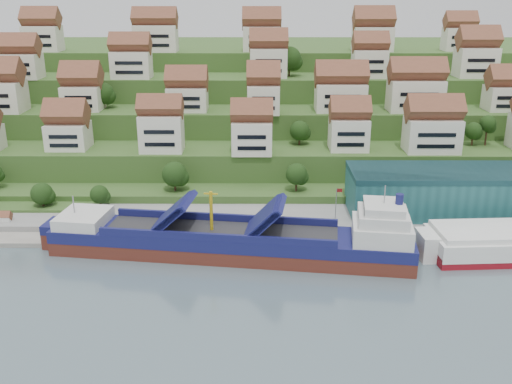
{
  "coord_description": "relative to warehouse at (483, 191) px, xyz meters",
  "views": [
    {
      "loc": [
        1.32,
        -104.04,
        49.63
      ],
      "look_at": [
        0.87,
        14.0,
        8.0
      ],
      "focal_mm": 40.0,
      "sensor_mm": 36.0,
      "label": 1
    }
  ],
  "objects": [
    {
      "name": "hillside_trees",
      "position": [
        -64.62,
        29.79,
        10.23
      ],
      "size": [
        135.72,
        62.16,
        30.72
      ],
      "color": "#204015",
      "rests_on": "ground"
    },
    {
      "name": "hillside",
      "position": [
        -52.0,
        86.55,
        3.46
      ],
      "size": [
        260.0,
        128.0,
        31.0
      ],
      "color": "#2D4C1E",
      "rests_on": "ground"
    },
    {
      "name": "cargo_ship",
      "position": [
        -54.21,
        -18.33,
        -4.15
      ],
      "size": [
        72.0,
        20.31,
        15.7
      ],
      "rotation": [
        0.0,
        0.0,
        -0.13
      ],
      "color": "#58241A",
      "rests_on": "ground"
    },
    {
      "name": "hillside_village",
      "position": [
        -50.29,
        43.1,
        16.99
      ],
      "size": [
        156.75,
        62.95,
        28.39
      ],
      "color": "white",
      "rests_on": "ground"
    },
    {
      "name": "warehouse",
      "position": [
        0.0,
        0.0,
        0.0
      ],
      "size": [
        60.0,
        15.0,
        10.0
      ],
      "primitive_type": "cube",
      "color": "#246164",
      "rests_on": "quay"
    },
    {
      "name": "flagpole",
      "position": [
        -33.89,
        -7.0,
        -0.32
      ],
      "size": [
        1.28,
        0.16,
        8.0
      ],
      "color": "gray",
      "rests_on": "quay"
    },
    {
      "name": "ground",
      "position": [
        -52.0,
        -17.0,
        -7.2
      ],
      "size": [
        300.0,
        300.0,
        0.0
      ],
      "primitive_type": "plane",
      "color": "slate",
      "rests_on": "ground"
    },
    {
      "name": "quay",
      "position": [
        -32.0,
        -2.0,
        -6.1
      ],
      "size": [
        180.0,
        14.0,
        2.2
      ],
      "primitive_type": "cube",
      "color": "gray",
      "rests_on": "ground"
    }
  ]
}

